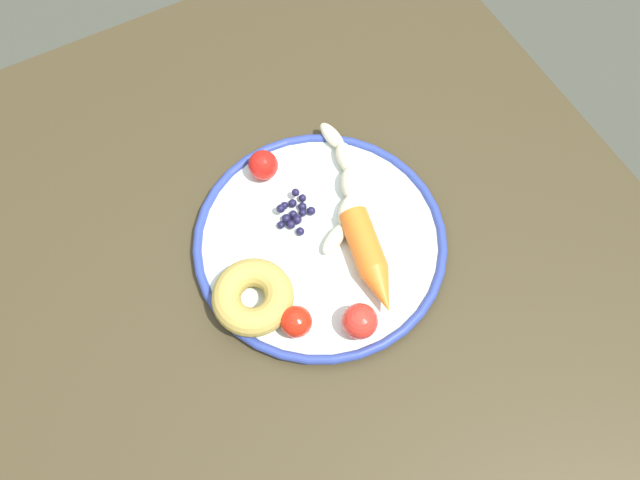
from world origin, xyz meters
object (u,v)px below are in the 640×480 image
(tomato_near, at_px, (296,322))
(tomato_far, at_px, (360,321))
(plate, at_px, (320,241))
(banana, at_px, (345,184))
(blueberry_pile, at_px, (294,213))
(carrot_orange, at_px, (370,261))
(dining_table, at_px, (299,303))
(tomato_mid, at_px, (263,165))
(donut, at_px, (253,297))

(tomato_near, height_order, tomato_far, tomato_far)
(plate, distance_m, banana, 0.08)
(blueberry_pile, distance_m, tomato_far, 0.17)
(plate, xyz_separation_m, tomato_near, (-0.09, 0.08, 0.02))
(carrot_orange, height_order, tomato_far, tomato_far)
(dining_table, xyz_separation_m, blueberry_pile, (0.07, -0.04, 0.11))
(plate, relative_size, banana, 1.76)
(dining_table, height_order, tomato_far, tomato_far)
(plate, xyz_separation_m, tomato_far, (-0.12, 0.01, 0.02))
(banana, height_order, tomato_mid, tomato_mid)
(dining_table, xyz_separation_m, tomato_mid, (0.15, -0.03, 0.12))
(plate, bearing_deg, blueberry_pile, 14.36)
(blueberry_pile, height_order, tomato_near, tomato_near)
(carrot_orange, bearing_deg, tomato_far, 140.64)
(tomato_far, bearing_deg, carrot_orange, -39.36)
(blueberry_pile, bearing_deg, plate, -165.64)
(tomato_mid, xyz_separation_m, tomato_far, (-0.25, -0.00, 0.00))
(donut, relative_size, tomato_near, 2.59)
(banana, xyz_separation_m, donut, (-0.09, 0.18, 0.01))
(dining_table, bearing_deg, plate, -60.19)
(plate, relative_size, carrot_orange, 2.30)
(dining_table, distance_m, plate, 0.11)
(plate, relative_size, tomato_far, 7.56)
(carrot_orange, bearing_deg, plate, 30.26)
(blueberry_pile, bearing_deg, tomato_near, 153.64)
(dining_table, relative_size, donut, 10.25)
(dining_table, distance_m, banana, 0.18)
(plate, relative_size, blueberry_pile, 5.43)
(tomato_near, xyz_separation_m, tomato_mid, (0.21, -0.06, 0.00))
(blueberry_pile, bearing_deg, carrot_orange, -156.13)
(dining_table, xyz_separation_m, donut, (-0.01, 0.06, 0.12))
(dining_table, relative_size, tomato_mid, 25.44)
(dining_table, bearing_deg, donut, 97.86)
(tomato_mid, bearing_deg, blueberry_pile, -175.18)
(plate, distance_m, tomato_far, 0.13)
(banana, relative_size, tomato_mid, 4.63)
(donut, relative_size, tomato_far, 2.30)
(blueberry_pile, bearing_deg, tomato_far, 179.39)
(donut, relative_size, blueberry_pile, 1.65)
(plate, height_order, blueberry_pile, blueberry_pile)
(dining_table, bearing_deg, carrot_orange, -112.56)
(donut, height_order, tomato_near, tomato_near)
(donut, distance_m, tomato_near, 0.06)
(donut, bearing_deg, carrot_orange, -100.19)
(tomato_far, bearing_deg, banana, -24.24)
(tomato_mid, bearing_deg, tomato_far, -178.94)
(dining_table, xyz_separation_m, plate, (0.03, -0.05, 0.10))
(tomato_mid, height_order, tomato_far, tomato_far)
(dining_table, bearing_deg, tomato_near, 152.75)
(carrot_orange, xyz_separation_m, donut, (0.03, 0.15, -0.00))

